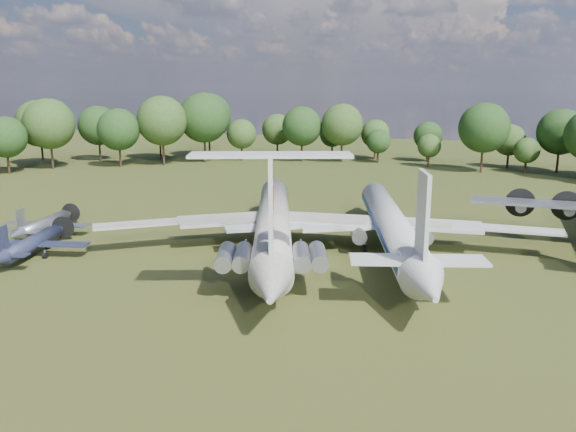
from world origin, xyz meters
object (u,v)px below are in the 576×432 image
(il62_airliner, at_px, (273,228))
(person_on_il62, at_px, (272,231))
(tu104_jet, at_px, (391,231))
(small_prop_west, at_px, (32,247))
(small_prop_northwest, at_px, (45,227))

(il62_airliner, xyz_separation_m, person_on_il62, (4.80, -13.59, 3.36))
(tu104_jet, height_order, person_on_il62, person_on_il62)
(small_prop_west, height_order, person_on_il62, person_on_il62)
(small_prop_west, relative_size, person_on_il62, 10.26)
(tu104_jet, xyz_separation_m, small_prop_west, (-36.77, -14.17, -1.29))
(il62_airliner, bearing_deg, small_prop_west, -174.75)
(small_prop_west, xyz_separation_m, person_on_il62, (28.76, -2.56, 4.75))
(il62_airliner, xyz_separation_m, small_prop_northwest, (-29.37, -3.08, -1.47))
(tu104_jet, height_order, small_prop_northwest, tu104_jet)
(small_prop_northwest, bearing_deg, tu104_jet, -3.02)
(small_prop_west, bearing_deg, small_prop_northwest, 110.47)
(small_prop_northwest, xyz_separation_m, person_on_il62, (34.17, -10.51, 4.83))
(small_prop_west, relative_size, small_prop_northwest, 1.07)
(il62_airliner, distance_m, small_prop_west, 26.41)
(tu104_jet, bearing_deg, il62_airliner, 177.81)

